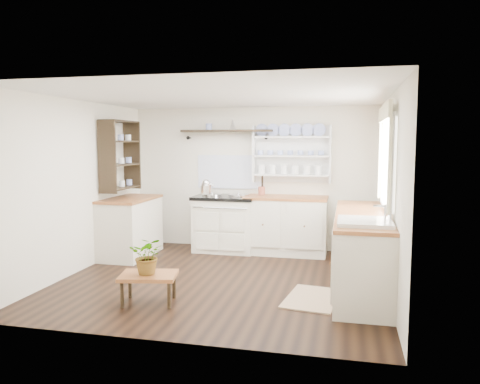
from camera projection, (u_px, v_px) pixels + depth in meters
floor at (223, 280)px, 5.94m from camera, size 4.00×3.80×0.01m
wall_back at (252, 178)px, 7.66m from camera, size 4.00×0.02×2.30m
wall_right at (390, 194)px, 5.37m from camera, size 0.02×3.80×2.30m
wall_left at (78, 186)px, 6.26m from camera, size 0.02×3.80×2.30m
ceiling at (222, 96)px, 5.69m from camera, size 4.00×3.80×0.01m
window at (386, 157)px, 5.48m from camera, size 0.08×1.55×1.22m
aga_cooker at (225, 223)px, 7.49m from camera, size 0.99×0.69×0.92m
back_cabinets at (286, 224)px, 7.31m from camera, size 1.27×0.63×0.90m
right_cabinets at (361, 249)px, 5.61m from camera, size 0.62×2.43×0.90m
belfast_sink at (364, 233)px, 4.84m from camera, size 0.55×0.60×0.45m
left_cabinets at (130, 226)px, 7.14m from camera, size 0.62×1.13×0.90m
plate_rack at (292, 154)px, 7.43m from camera, size 1.20×0.22×0.90m
high_shelf at (227, 132)px, 7.55m from camera, size 1.50×0.29×0.16m
left_shelving at (120, 155)px, 7.05m from camera, size 0.28×0.80×1.05m
kettle at (206, 187)px, 7.38m from camera, size 0.18×0.18×0.22m
utensil_crock at (262, 191)px, 7.42m from camera, size 0.11×0.11×0.13m
center_table at (149, 278)px, 5.05m from camera, size 0.67×0.54×0.32m
potted_plant at (148, 255)px, 5.02m from camera, size 0.42×0.38×0.41m
floor_rug at (312, 298)px, 5.21m from camera, size 0.67×0.92×0.02m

